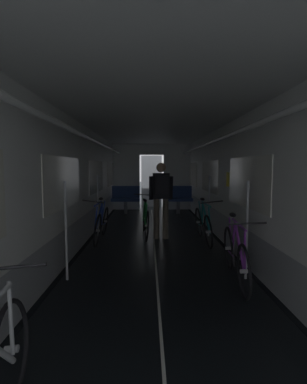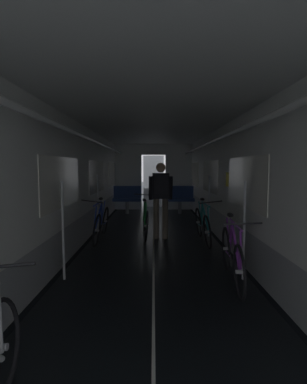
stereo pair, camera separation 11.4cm
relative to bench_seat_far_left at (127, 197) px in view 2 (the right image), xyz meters
name	(u,v)px [view 2 (the right image)]	position (x,y,z in m)	size (l,w,h in m)	color
train_car_shell	(154,161)	(0.90, -4.47, 1.13)	(3.14, 12.34, 2.57)	black
bench_seat_far_left	(127,197)	(0.00, 0.00, 0.00)	(0.98, 0.51, 0.95)	gray
bench_seat_far_right	(180,197)	(1.80, 0.00, 0.00)	(0.98, 0.51, 0.95)	gray
bicycle_blue	(101,223)	(-0.24, -3.74, -0.19)	(0.44, 1.69, 0.96)	black
bicycle_teal	(203,224)	(1.95, -3.89, -0.19)	(0.44, 1.69, 0.95)	black
bicycle_purple	(232,255)	(1.99, -6.08, -0.18)	(0.44, 1.69, 0.94)	black
person_cyclist_aisle	(161,193)	(1.06, -3.61, 0.45)	(0.54, 0.38, 1.69)	brown
bicycle_green_in_aisle	(145,220)	(0.72, -3.34, -0.18)	(0.44, 1.69, 0.95)	black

